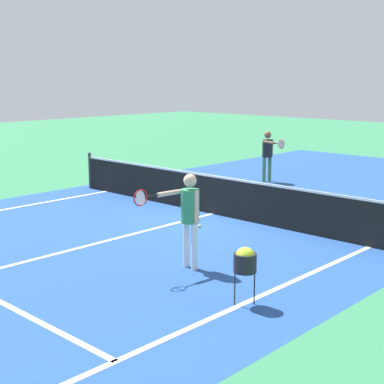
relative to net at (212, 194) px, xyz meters
The scene contains 9 objects.
ground_plane 0.49m from the net, ahead, with size 60.00×60.00×0.00m, color #337F51.
court_surface_inbounds 0.49m from the net, ahead, with size 10.62×24.40×0.00m, color #234C93.
line_sideline_right 7.24m from the net, 55.34° to the right, with size 0.10×11.89×0.01m, color white.
line_center_service 3.24m from the net, 90.00° to the right, with size 0.10×6.40×0.01m, color white.
net is the anchor object (origin of this frame).
player_near 4.17m from the net, 54.37° to the right, with size 0.60×1.19×1.67m.
player_far 4.82m from the net, 109.86° to the left, with size 1.10×0.74×1.60m.
ball_hopper 5.74m from the net, 43.94° to the right, with size 0.34×0.34×0.87m.
tennis_ball_near_net 1.43m from the net, 60.55° to the right, with size 0.07×0.07×0.07m, color #CCE033.
Camera 1 is at (9.09, -10.37, 3.30)m, focal length 54.32 mm.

